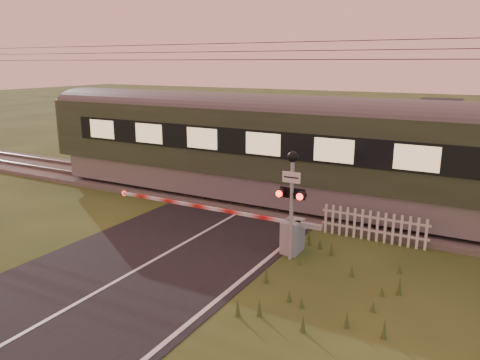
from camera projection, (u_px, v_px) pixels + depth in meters
The scene contains 7 objects.
ground at pixel (152, 262), 13.04m from camera, with size 160.00×160.00×0.00m, color #2B3F18.
road at pixel (147, 265), 12.83m from camera, with size 6.00×140.00×0.03m.
track_bed at pixel (257, 201), 18.53m from camera, with size 140.00×3.40×0.39m.
overhead_wires at pixel (259, 53), 17.14m from camera, with size 120.00×0.62×0.62m.
boom_gate at pixel (278, 231), 13.83m from camera, with size 7.44×0.75×1.00m.
crossing_signal at pixel (292, 186), 12.70m from camera, with size 0.79×0.34×3.11m.
picket_fence at pixel (374, 226), 14.46m from camera, with size 3.31×0.08×0.97m.
Camera 1 is at (8.03, -9.35, 5.42)m, focal length 35.00 mm.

